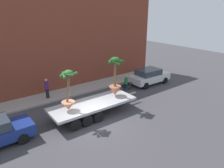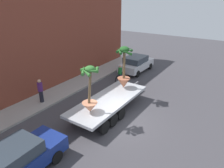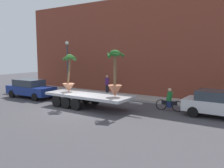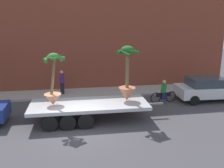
% 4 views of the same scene
% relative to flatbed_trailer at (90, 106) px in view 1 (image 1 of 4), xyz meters
% --- Properties ---
extents(ground_plane, '(60.00, 60.00, 0.00)m').
position_rel_flatbed_trailer_xyz_m(ground_plane, '(-0.21, -1.19, -0.77)').
color(ground_plane, '#423F44').
extents(sidewalk, '(24.00, 2.20, 0.15)m').
position_rel_flatbed_trailer_xyz_m(sidewalk, '(-0.21, 4.91, -0.70)').
color(sidewalk, '#A39E99').
rests_on(sidewalk, ground).
extents(building_facade, '(24.00, 1.20, 8.73)m').
position_rel_flatbed_trailer_xyz_m(building_facade, '(-0.21, 6.61, 3.59)').
color(building_facade, brown).
rests_on(building_facade, ground).
extents(flatbed_trailer, '(7.33, 2.42, 0.98)m').
position_rel_flatbed_trailer_xyz_m(flatbed_trailer, '(0.00, 0.00, 0.00)').
color(flatbed_trailer, '#B7BABF').
rests_on(flatbed_trailer, ground).
extents(potted_palm_rear, '(1.20, 1.21, 2.75)m').
position_rel_flatbed_trailer_xyz_m(potted_palm_rear, '(-1.57, 0.02, 1.36)').
color(potted_palm_rear, tan).
rests_on(potted_palm_rear, flatbed_trailer).
extents(potted_palm_middle, '(1.23, 1.28, 3.04)m').
position_rel_flatbed_trailer_xyz_m(potted_palm_middle, '(2.36, 0.11, 1.49)').
color(potted_palm_middle, '#B26647').
rests_on(potted_palm_middle, flatbed_trailer).
extents(cyclist, '(1.84, 0.38, 1.54)m').
position_rel_flatbed_trailer_xyz_m(cyclist, '(5.32, 2.19, -0.10)').
color(cyclist, black).
rests_on(cyclist, ground).
extents(parked_car, '(4.27, 2.05, 1.58)m').
position_rel_flatbed_trailer_xyz_m(parked_car, '(8.42, 2.17, 0.06)').
color(parked_car, silver).
rests_on(parked_car, ground).
extents(pedestrian_near_gate, '(0.36, 0.36, 1.71)m').
position_rel_flatbed_trailer_xyz_m(pedestrian_near_gate, '(-1.34, 4.67, 0.27)').
color(pedestrian_near_gate, black).
rests_on(pedestrian_near_gate, sidewalk).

